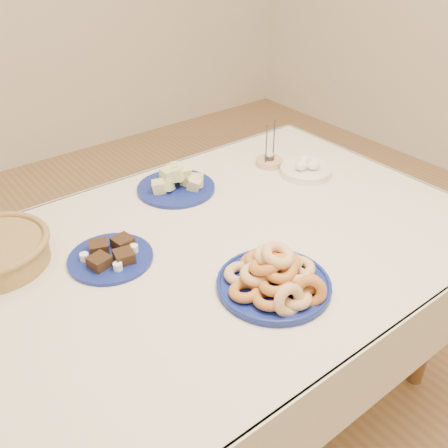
{
  "coord_description": "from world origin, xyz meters",
  "views": [
    {
      "loc": [
        -0.73,
        -0.99,
        1.63
      ],
      "look_at": [
        0.0,
        -0.05,
        0.85
      ],
      "focal_mm": 40.0,
      "sensor_mm": 36.0,
      "label": 1
    }
  ],
  "objects": [
    {
      "name": "dining_table",
      "position": [
        0.0,
        0.0,
        0.64
      ],
      "size": [
        1.71,
        1.11,
        0.75
      ],
      "color": "brown",
      "rests_on": "ground"
    },
    {
      "name": "brownie_plate",
      "position": [
        -0.28,
        0.12,
        0.76
      ],
      "size": [
        0.28,
        0.28,
        0.04
      ],
      "rotation": [
        0.0,
        0.0,
        -0.16
      ],
      "color": "navy",
      "rests_on": "dining_table"
    },
    {
      "name": "egg_bowl",
      "position": [
        0.55,
        0.15,
        0.77
      ],
      "size": [
        0.25,
        0.25,
        0.06
      ],
      "rotation": [
        0.0,
        0.0,
        -0.35
      ],
      "color": "white",
      "rests_on": "dining_table"
    },
    {
      "name": "donut_platter",
      "position": [
        0.01,
        -0.26,
        0.79
      ],
      "size": [
        0.38,
        0.38,
        0.14
      ],
      "rotation": [
        0.0,
        0.0,
        -0.25
      ],
      "color": "navy",
      "rests_on": "dining_table"
    },
    {
      "name": "candle_holder",
      "position": [
        0.5,
        0.3,
        0.77
      ],
      "size": [
        0.13,
        0.13,
        0.18
      ],
      "rotation": [
        0.0,
        0.0,
        0.33
      ],
      "color": "tan",
      "rests_on": "dining_table"
    },
    {
      "name": "ground",
      "position": [
        0.0,
        0.0,
        0.0
      ],
      "size": [
        5.0,
        5.0,
        0.0
      ],
      "primitive_type": "plane",
      "color": "#976F47",
      "rests_on": "ground"
    },
    {
      "name": "melon_plate",
      "position": [
        0.1,
        0.35,
        0.78
      ],
      "size": [
        0.34,
        0.34,
        0.09
      ],
      "rotation": [
        0.0,
        0.0,
        0.27
      ],
      "color": "navy",
      "rests_on": "dining_table"
    }
  ]
}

